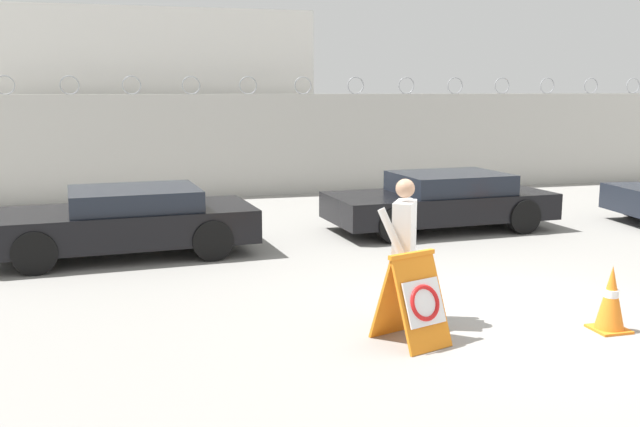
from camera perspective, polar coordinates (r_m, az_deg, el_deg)
name	(u,v)px	position (r m, az deg, el deg)	size (l,w,h in m)	color
ground_plane	(519,319)	(9.19, 15.61, -8.10)	(90.00, 90.00, 0.00)	gray
perimeter_wall	(303,144)	(19.23, -1.35, 5.61)	(36.00, 0.30, 3.12)	beige
building_block	(149,100)	(22.62, -13.49, 8.82)	(8.81, 6.03, 4.92)	silver
barricade_sign	(414,299)	(7.96, 7.51, -6.78)	(0.80, 0.90, 1.03)	orange
security_guard	(404,244)	(8.52, 6.71, -2.40)	(0.60, 0.58, 1.75)	#514C42
traffic_cone_mid	(611,299)	(8.99, 22.25, -6.32)	(0.40, 0.40, 0.78)	orange
parked_car_front_coupe	(124,221)	(12.48, -15.37, -0.55)	(4.52, 2.25, 1.14)	black
parked_car_rear_sedan	(441,201)	(14.44, 9.70, 1.02)	(4.55, 2.19, 1.14)	black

